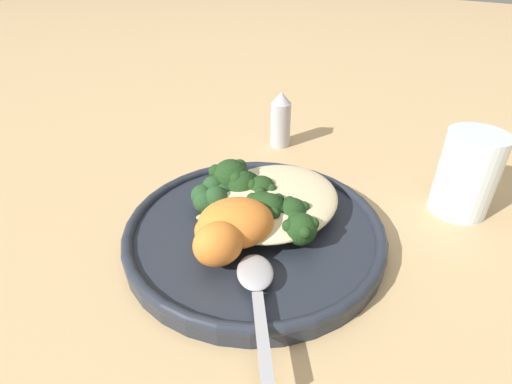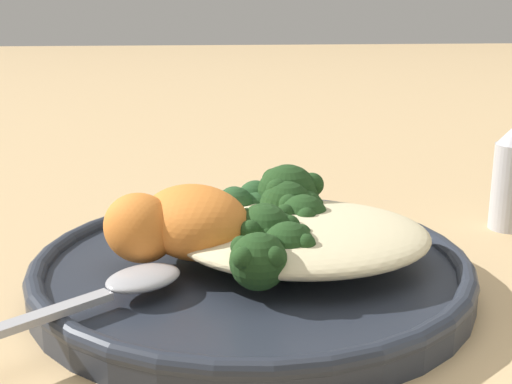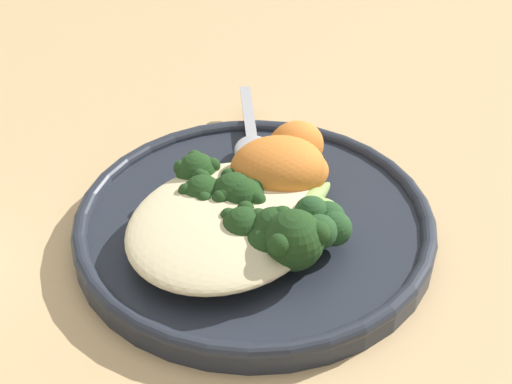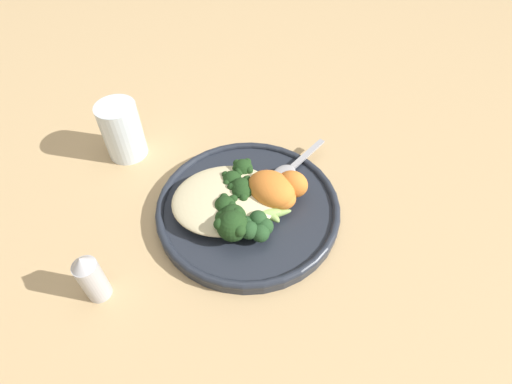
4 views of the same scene
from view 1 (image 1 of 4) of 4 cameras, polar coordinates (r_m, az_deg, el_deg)
name	(u,v)px [view 1 (image 1 of 4)]	position (r m, az deg, el deg)	size (l,w,h in m)	color
ground_plane	(253,233)	(0.43, -0.49, -5.87)	(4.00, 4.00, 0.00)	tan
plate	(255,230)	(0.41, -0.20, -5.52)	(0.27, 0.27, 0.02)	#232833
quinoa_mound	(274,200)	(0.42, 2.58, -1.10)	(0.15, 0.13, 0.02)	beige
broccoli_stalk_0	(286,228)	(0.38, 4.35, -5.13)	(0.05, 0.11, 0.03)	#8EB25B
broccoli_stalk_1	(260,212)	(0.40, 0.61, -2.94)	(0.06, 0.07, 0.03)	#8EB25B
broccoli_stalk_2	(272,215)	(0.40, 2.24, -3.25)	(0.08, 0.10, 0.03)	#8EB25B
broccoli_stalk_3	(259,207)	(0.40, 0.46, -2.16)	(0.07, 0.07, 0.03)	#8EB25B
broccoli_stalk_4	(256,194)	(0.42, -0.05, -0.34)	(0.08, 0.04, 0.03)	#8EB25B
broccoli_stalk_5	(238,194)	(0.43, -2.55, -0.33)	(0.11, 0.03, 0.03)	#8EB25B
broccoli_stalk_6	(236,193)	(0.42, -2.89, -0.15)	(0.09, 0.04, 0.04)	#8EB25B
broccoli_stalk_7	(229,182)	(0.44, -3.86, 1.41)	(0.10, 0.06, 0.04)	#8EB25B
sweet_potato_chunk_0	(218,244)	(0.35, -5.42, -7.41)	(0.05, 0.04, 0.04)	orange
sweet_potato_chunk_1	(236,223)	(0.37, -2.89, -4.40)	(0.07, 0.06, 0.04)	orange
sweet_potato_chunk_2	(223,229)	(0.37, -4.81, -5.29)	(0.05, 0.04, 0.03)	orange
kale_tuft	(211,196)	(0.42, -6.43, -0.55)	(0.04, 0.04, 0.03)	#234723
spoon	(256,283)	(0.34, 0.04, -12.83)	(0.11, 0.10, 0.01)	#A3A3A8
water_glass	(467,174)	(0.50, 27.95, 2.34)	(0.06, 0.06, 0.10)	silver
salt_shaker	(281,120)	(0.59, 3.53, 10.26)	(0.03, 0.03, 0.08)	#B2B2B7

